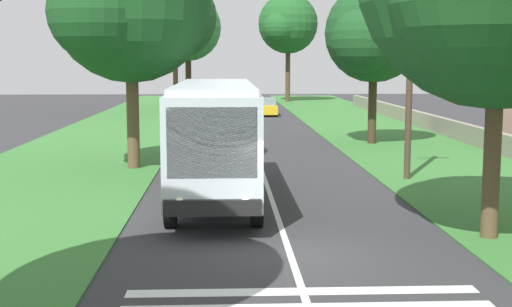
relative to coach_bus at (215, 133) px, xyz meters
name	(u,v)px	position (x,y,z in m)	size (l,w,h in m)	color
ground	(290,255)	(-6.78, -1.80, -2.15)	(160.00, 160.00, 0.00)	#333335
grass_verge_left	(71,163)	(8.22, 6.40, -2.13)	(120.00, 8.00, 0.04)	#387533
grass_verge_right	(443,161)	(8.22, -10.00, -2.13)	(120.00, 8.00, 0.04)	#387533
centre_line	(259,162)	(8.22, -1.80, -2.14)	(110.00, 0.16, 0.01)	silver
coach_bus	(215,133)	(0.00, 0.00, 0.00)	(11.16, 2.62, 3.73)	silver
trailing_car_0	(221,123)	(20.53, -0.08, -1.48)	(4.30, 1.78, 1.43)	navy
trailing_car_1	(224,116)	(26.26, -0.25, -1.48)	(4.30, 1.78, 1.43)	#B7A893
trailing_car_2	(265,107)	(35.38, -3.63, -1.48)	(4.30, 1.78, 1.43)	gold
trailing_car_3	(224,101)	(44.95, -0.23, -1.48)	(4.30, 1.78, 1.43)	silver
roadside_tree_left_1	(186,29)	(46.25, 3.38, 5.29)	(7.38, 6.35, 10.74)	#3D2D1E
roadside_tree_left_2	(127,6)	(6.58, 3.62, 4.48)	(7.37, 6.50, 9.99)	brown
roadside_tree_left_3	(173,20)	(37.19, 3.95, 5.69)	(8.25, 6.96, 11.47)	#4C3826
roadside_tree_right_1	(371,36)	(14.85, -8.03, 3.60)	(6.12, 5.21, 8.46)	#3D2D1E
roadside_tree_right_2	(287,26)	(55.09, -7.06, 6.11)	(7.74, 6.45, 11.64)	#4C3826
utility_pole	(410,68)	(3.39, -7.13, 2.02)	(0.24, 1.40, 7.97)	#473828
roadside_wall	(479,137)	(13.22, -13.40, -1.60)	(70.00, 0.40, 1.01)	gray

